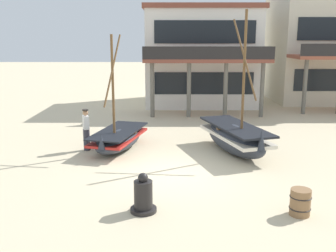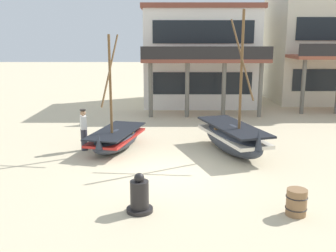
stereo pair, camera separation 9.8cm
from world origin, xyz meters
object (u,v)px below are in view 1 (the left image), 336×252
object	(u,v)px
wooden_barrel	(299,202)
harbor_building_annex	(325,30)
fishing_boat_near_left	(117,138)
harbor_building_main	(199,56)
fishing_boat_centre_large	(234,137)
fisherman_by_hull	(85,130)
capstan_winch	(142,196)

from	to	relation	value
wooden_barrel	harbor_building_annex	world-z (taller)	harbor_building_annex
fishing_boat_near_left	harbor_building_main	distance (m)	12.59
fishing_boat_centre_large	harbor_building_main	xyz separation A→B (m)	(-0.43, 12.02, 2.62)
wooden_barrel	harbor_building_main	xyz separation A→B (m)	(-1.17, 17.61, 2.90)
fishing_boat_near_left	harbor_building_annex	size ratio (longest dim) A/B	0.46
harbor_building_annex	fisherman_by_hull	bearing A→B (deg)	-137.96
fishing_boat_near_left	harbor_building_main	xyz separation A→B (m)	(4.24, 11.52, 2.79)
fishing_boat_centre_large	fisherman_by_hull	distance (m)	5.96
fisherman_by_hull	harbor_building_main	bearing A→B (deg)	64.71
wooden_barrel	fisherman_by_hull	bearing A→B (deg)	138.40
harbor_building_annex	harbor_building_main	bearing A→B (deg)	-171.14
harbor_building_main	harbor_building_annex	bearing A→B (deg)	8.86
wooden_barrel	capstan_winch	bearing A→B (deg)	177.05
fishing_boat_centre_large	capstan_winch	size ratio (longest dim) A/B	5.12
capstan_winch	harbor_building_annex	size ratio (longest dim) A/B	0.11
wooden_barrel	harbor_building_annex	bearing A→B (deg)	67.66
harbor_building_main	fisherman_by_hull	bearing A→B (deg)	-115.29
fishing_boat_near_left	fisherman_by_hull	world-z (taller)	fishing_boat_near_left
fishing_boat_centre_large	wooden_barrel	size ratio (longest dim) A/B	7.80
capstan_winch	fishing_boat_centre_large	bearing A→B (deg)	58.48
capstan_winch	wooden_barrel	distance (m)	4.05
fisherman_by_hull	harbor_building_main	size ratio (longest dim) A/B	0.20
harbor_building_annex	fishing_boat_near_left	bearing A→B (deg)	-135.67
fisherman_by_hull	capstan_winch	bearing A→B (deg)	-65.22
wooden_barrel	fishing_boat_centre_large	bearing A→B (deg)	97.57
harbor_building_main	harbor_building_annex	world-z (taller)	harbor_building_annex
wooden_barrel	harbor_building_main	world-z (taller)	harbor_building_main
fishing_boat_near_left	fishing_boat_centre_large	size ratio (longest dim) A/B	0.84
fisherman_by_hull	capstan_winch	xyz separation A→B (m)	(2.65, -5.73, -0.41)
fishing_boat_centre_large	fisherman_by_hull	size ratio (longest dim) A/B	3.24
fishing_boat_near_left	wooden_barrel	size ratio (longest dim) A/B	6.56
fishing_boat_centre_large	harbor_building_annex	distance (m)	16.50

